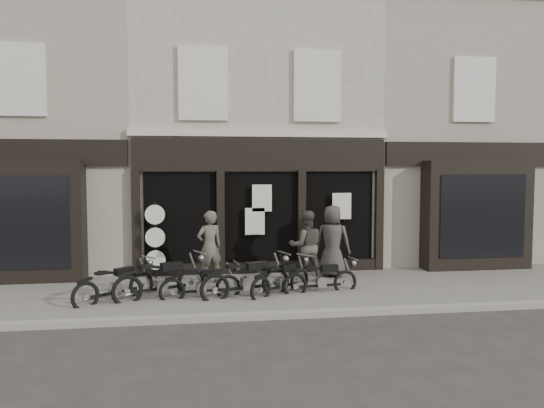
{
  "coord_description": "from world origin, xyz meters",
  "views": [
    {
      "loc": [
        -1.85,
        -11.85,
        3.12
      ],
      "look_at": [
        0.11,
        1.6,
        2.16
      ],
      "focal_mm": 35.0,
      "sensor_mm": 36.0,
      "label": 1
    }
  ],
  "objects": [
    {
      "name": "kerb",
      "position": [
        0.0,
        -1.25,
        0.07
      ],
      "size": [
        30.0,
        0.25,
        0.13
      ],
      "primitive_type": "cube",
      "color": "gray",
      "rests_on": "ground_plane"
    },
    {
      "name": "man_centre",
      "position": [
        1.03,
        1.69,
        1.05
      ],
      "size": [
        0.91,
        0.72,
        1.86
      ],
      "primitive_type": "imported",
      "rotation": [
        0.0,
        0.0,
        3.15
      ],
      "color": "#423D36",
      "rests_on": "pavement"
    },
    {
      "name": "motorcycle_1",
      "position": [
        -2.64,
        0.46,
        0.44
      ],
      "size": [
        2.12,
        1.29,
        1.09
      ],
      "rotation": [
        0.0,
        0.0,
        0.46
      ],
      "color": "black",
      "rests_on": "ground"
    },
    {
      "name": "pavement",
      "position": [
        0.0,
        0.9,
        0.06
      ],
      "size": [
        30.0,
        4.2,
        0.12
      ],
      "primitive_type": "cube",
      "color": "#635F58",
      "rests_on": "ground_plane"
    },
    {
      "name": "motorcycle_0",
      "position": [
        -3.65,
        0.33,
        0.4
      ],
      "size": [
        1.74,
        1.52,
        1.0
      ],
      "rotation": [
        0.0,
        0.0,
        0.69
      ],
      "color": "black",
      "rests_on": "ground"
    },
    {
      "name": "neighbour_right",
      "position": [
        6.35,
        5.9,
        4.04
      ],
      "size": [
        5.6,
        6.73,
        8.34
      ],
      "color": "gray",
      "rests_on": "ground"
    },
    {
      "name": "motorcycle_4",
      "position": [
        0.17,
        0.43,
        0.38
      ],
      "size": [
        1.69,
        1.4,
        0.95
      ],
      "rotation": [
        0.0,
        0.0,
        0.65
      ],
      "color": "black",
      "rests_on": "ground"
    },
    {
      "name": "man_left",
      "position": [
        -1.5,
        1.79,
        1.06
      ],
      "size": [
        0.8,
        0.67,
        1.88
      ],
      "primitive_type": "imported",
      "rotation": [
        0.0,
        0.0,
        3.52
      ],
      "color": "#4E4A40",
      "rests_on": "pavement"
    },
    {
      "name": "motorcycle_5",
      "position": [
        1.14,
        0.44,
        0.36
      ],
      "size": [
        1.89,
        0.56,
        0.91
      ],
      "rotation": [
        0.0,
        0.0,
        0.15
      ],
      "color": "black",
      "rests_on": "ground"
    },
    {
      "name": "man_right",
      "position": [
        1.85,
        2.09,
        1.1
      ],
      "size": [
        1.13,
        0.96,
        1.96
      ],
      "primitive_type": "imported",
      "rotation": [
        0.0,
        0.0,
        2.72
      ],
      "color": "#3A3531",
      "rests_on": "pavement"
    },
    {
      "name": "central_building",
      "position": [
        0.0,
        5.95,
        4.08
      ],
      "size": [
        7.3,
        6.22,
        8.34
      ],
      "color": "#BAB19F",
      "rests_on": "ground"
    },
    {
      "name": "neighbour_left",
      "position": [
        -6.35,
        5.9,
        4.04
      ],
      "size": [
        5.6,
        6.73,
        8.34
      ],
      "color": "gray",
      "rests_on": "ground"
    },
    {
      "name": "motorcycle_3",
      "position": [
        -0.67,
        0.27,
        0.43
      ],
      "size": [
        2.18,
        1.01,
        1.08
      ],
      "rotation": [
        0.0,
        0.0,
        0.32
      ],
      "color": "black",
      "rests_on": "ground"
    },
    {
      "name": "advert_sign_post",
      "position": [
        -2.92,
        2.58,
        1.06
      ],
      "size": [
        0.53,
        0.34,
        2.18
      ],
      "rotation": [
        0.0,
        0.0,
        0.01
      ],
      "color": "black",
      "rests_on": "ground"
    },
    {
      "name": "ground_plane",
      "position": [
        0.0,
        0.0,
        0.0
      ],
      "size": [
        90.0,
        90.0,
        0.0
      ],
      "primitive_type": "plane",
      "color": "#2D2B28",
      "rests_on": "ground"
    },
    {
      "name": "motorcycle_2",
      "position": [
        -1.73,
        0.29,
        0.36
      ],
      "size": [
        1.89,
        0.57,
        0.91
      ],
      "rotation": [
        0.0,
        0.0,
        0.15
      ],
      "color": "black",
      "rests_on": "ground"
    }
  ]
}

